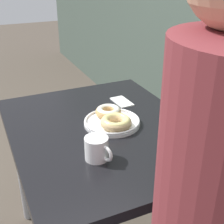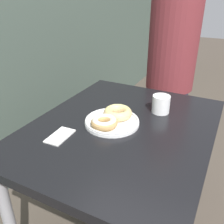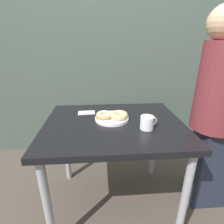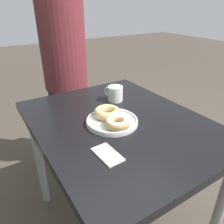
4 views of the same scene
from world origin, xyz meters
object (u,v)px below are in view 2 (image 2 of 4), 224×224
(donut_plate, at_px, (112,118))
(coffee_mug, at_px, (161,104))
(dining_table, at_px, (122,143))
(person_figure, at_px, (171,73))
(napkin, at_px, (60,136))

(donut_plate, distance_m, coffee_mug, 0.27)
(dining_table, bearing_deg, person_figure, -1.49)
(donut_plate, distance_m, napkin, 0.24)
(dining_table, relative_size, napkin, 7.27)
(coffee_mug, xyz_separation_m, napkin, (-0.41, 0.30, -0.04))
(donut_plate, xyz_separation_m, coffee_mug, (0.22, -0.16, 0.02))
(person_figure, distance_m, napkin, 0.97)
(dining_table, bearing_deg, coffee_mug, -28.33)
(donut_plate, height_order, coffee_mug, coffee_mug)
(coffee_mug, bearing_deg, person_figure, 9.88)
(person_figure, height_order, napkin, person_figure)
(person_figure, bearing_deg, dining_table, 178.51)
(napkin, bearing_deg, dining_table, -42.76)
(dining_table, height_order, person_figure, person_figure)
(dining_table, bearing_deg, napkin, 137.24)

